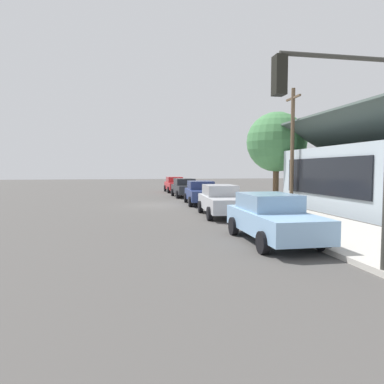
# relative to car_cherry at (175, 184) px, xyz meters

# --- Properties ---
(ground_plane) EXTENTS (120.00, 120.00, 0.00)m
(ground_plane) POSITION_rel_car_cherry_xyz_m (12.74, -2.73, -0.81)
(ground_plane) COLOR #4C4947
(sidewalk_curb) EXTENTS (60.00, 4.20, 0.16)m
(sidewalk_curb) POSITION_rel_car_cherry_xyz_m (12.74, 2.87, -0.73)
(sidewalk_curb) COLOR beige
(sidewalk_curb) RESTS_ON ground
(car_cherry) EXTENTS (4.68, 1.98, 1.59)m
(car_cherry) POSITION_rel_car_cherry_xyz_m (0.00, 0.00, 0.00)
(car_cherry) COLOR red
(car_cherry) RESTS_ON ground
(car_charcoal) EXTENTS (4.35, 2.11, 1.59)m
(car_charcoal) POSITION_rel_car_cherry_xyz_m (6.34, 0.04, -0.00)
(car_charcoal) COLOR #2D3035
(car_charcoal) RESTS_ON ground
(car_navy) EXTENTS (4.66, 2.28, 1.59)m
(car_navy) POSITION_rel_car_cherry_xyz_m (12.63, 0.14, 0.00)
(car_navy) COLOR navy
(car_navy) RESTS_ON ground
(car_silver) EXTENTS (4.77, 2.18, 1.59)m
(car_silver) POSITION_rel_car_cherry_xyz_m (18.59, -0.07, 0.00)
(car_silver) COLOR silver
(car_silver) RESTS_ON ground
(car_skyblue) EXTENTS (4.66, 2.12, 1.59)m
(car_skyblue) POSITION_rel_car_cherry_xyz_m (25.05, -0.07, 0.00)
(car_skyblue) COLOR #8CB7E0
(car_skyblue) RESTS_ON ground
(storefront_building) EXTENTS (10.54, 7.11, 5.61)m
(storefront_building) POSITION_rel_car_cherry_xyz_m (18.34, 9.25, 1.17)
(storefront_building) COLOR #ADBCC6
(storefront_building) RESTS_ON ground
(shade_tree) EXTENTS (4.49, 4.49, 6.72)m
(shade_tree) POSITION_rel_car_cherry_xyz_m (11.22, 6.26, 3.64)
(shade_tree) COLOR brown
(shade_tree) RESTS_ON ground
(traffic_light_main) EXTENTS (0.37, 2.79, 5.20)m
(traffic_light_main) POSITION_rel_car_cherry_xyz_m (29.05, -0.19, 2.68)
(traffic_light_main) COLOR #383833
(traffic_light_main) RESTS_ON ground
(utility_pole_wooden) EXTENTS (1.80, 0.24, 7.50)m
(utility_pole_wooden) POSITION_rel_car_cherry_xyz_m (15.37, 5.47, 3.11)
(utility_pole_wooden) COLOR brown
(utility_pole_wooden) RESTS_ON ground
(fire_hydrant_red) EXTENTS (0.22, 0.22, 0.71)m
(fire_hydrant_red) POSITION_rel_car_cherry_xyz_m (12.61, 1.47, -0.32)
(fire_hydrant_red) COLOR red
(fire_hydrant_red) RESTS_ON sidewalk_curb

